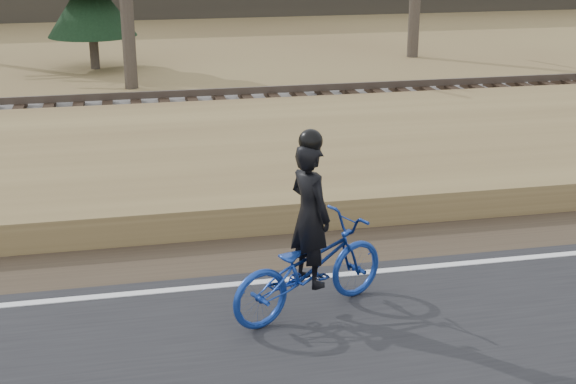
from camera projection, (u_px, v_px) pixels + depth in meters
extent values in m
cube|color=silver|center=(572.00, 254.00, 10.63)|extent=(120.00, 0.12, 0.01)
cube|color=#473A2B|center=(534.00, 230.00, 11.57)|extent=(120.00, 1.60, 0.04)
cube|color=olive|center=(452.00, 159.00, 14.28)|extent=(120.00, 5.00, 0.44)
cube|color=slate|center=(384.00, 111.00, 17.80)|extent=(120.00, 3.00, 0.45)
cube|color=black|center=(385.00, 98.00, 17.70)|extent=(120.00, 2.40, 0.14)
cube|color=brown|center=(396.00, 98.00, 16.99)|extent=(120.00, 0.07, 0.15)
cube|color=brown|center=(375.00, 85.00, 18.32)|extent=(120.00, 0.07, 0.15)
imported|color=navy|center=(309.00, 267.00, 8.93)|extent=(2.15, 1.48, 1.07)
imported|color=black|center=(310.00, 215.00, 8.73)|extent=(0.60, 0.70, 1.62)
sphere|color=black|center=(311.00, 141.00, 8.46)|extent=(0.26, 0.26, 0.26)
cylinder|color=#494035|center=(94.00, 47.00, 23.85)|extent=(0.28, 0.28, 1.30)
cone|color=black|center=(91.00, 3.00, 23.43)|extent=(2.60, 2.60, 1.90)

